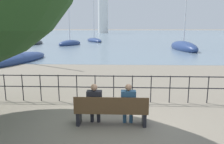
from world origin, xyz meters
name	(u,v)px	position (x,y,z in m)	size (l,w,h in m)	color
ground_plane	(111,124)	(0.00, 0.00, 0.00)	(1000.00, 1000.00, 0.00)	gray
harbor_water	(121,32)	(0.00, 160.76, 0.00)	(600.00, 300.00, 0.01)	slate
park_bench	(111,111)	(0.00, -0.07, 0.44)	(2.13, 0.45, 0.90)	brown
seated_person_left	(95,102)	(-0.49, 0.01, 0.68)	(0.43, 0.35, 1.24)	black
seated_person_right	(128,103)	(0.49, 0.01, 0.68)	(0.43, 0.35, 1.25)	navy
promenade_railing	(114,84)	(0.00, 2.03, 0.69)	(11.43, 0.04, 1.05)	black
sailboat_0	(183,47)	(8.48, 23.12, 0.38)	(2.62, 8.54, 13.30)	navy
sailboat_1	(70,43)	(-8.31, 30.48, 0.30)	(4.05, 5.70, 9.61)	navy
sailboat_2	(35,43)	(-15.29, 33.04, 0.26)	(3.97, 6.84, 9.46)	black
sailboat_3	(94,40)	(-5.50, 40.83, 0.26)	(5.10, 8.36, 10.13)	navy
sailboat_4	(19,59)	(-8.38, 11.87, 0.26)	(3.34, 7.91, 9.69)	navy
harbor_lighthouse	(103,12)	(-10.18, 121.91, 11.79)	(5.71, 5.71, 25.35)	white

